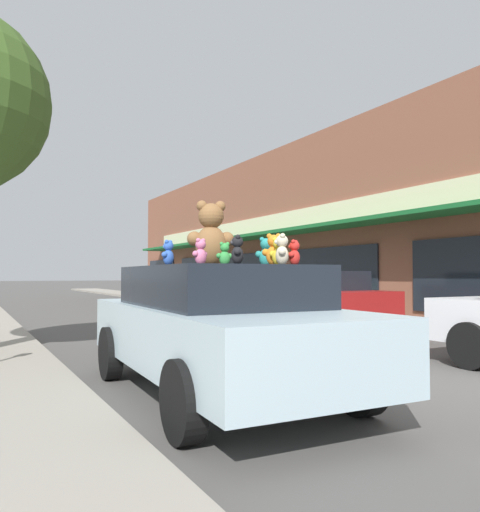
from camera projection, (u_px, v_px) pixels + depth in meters
ground_plane at (409, 384)px, 6.45m from camera, size 260.00×260.00×0.00m
storefront_row at (379, 232)px, 22.48m from camera, size 11.39×34.87×6.71m
plush_art_car at (217, 325)px, 5.89m from camera, size 2.23×4.72×1.52m
teddy_bear_giant at (211, 235)px, 6.01m from camera, size 0.60×0.42×0.79m
teddy_bear_pink at (201, 252)px, 5.33m from camera, size 0.22×0.16×0.29m
teddy_bear_cream at (282, 250)px, 5.50m from camera, size 0.20×0.27×0.35m
teddy_bear_red at (294, 253)px, 5.65m from camera, size 0.21×0.19×0.30m
teddy_bear_blue at (168, 253)px, 5.51m from camera, size 0.20×0.19×0.28m
teddy_bear_green at (225, 254)px, 5.65m from camera, size 0.20×0.12×0.27m
teddy_bear_yellow at (279, 252)px, 5.63m from camera, size 0.20×0.24×0.32m
teddy_bear_orange at (274, 250)px, 5.78m from camera, size 0.28×0.23×0.38m
teddy_bear_black at (237, 250)px, 5.02m from camera, size 0.16×0.23×0.30m
teddy_bear_teal at (266, 252)px, 6.26m from camera, size 0.28×0.20×0.37m
parked_car_far_center at (311, 299)px, 12.42m from camera, size 2.22×4.13×1.51m
parked_car_far_right at (188, 290)px, 19.30m from camera, size 2.08×4.80×1.49m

